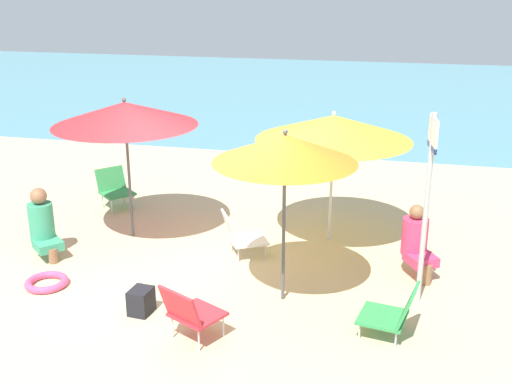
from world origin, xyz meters
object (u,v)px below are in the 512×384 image
umbrella_orange (285,149)px  warning_sign (428,185)px  beach_bag (141,301)px  swim_ring (47,282)px  beach_chair_b (114,187)px  person_b (417,240)px  beach_chair_d (240,235)px  umbrella_red (125,114)px  umbrella_yellow (334,128)px  person_a (43,224)px  beach_chair_c (190,311)px  beach_chair_a (393,312)px

umbrella_orange → warning_sign: (1.54, 0.33, -0.40)m
warning_sign → beach_bag: warning_sign is taller
umbrella_orange → swim_ring: (-2.87, -0.34, -1.77)m
beach_chair_b → beach_bag: beach_chair_b is taller
warning_sign → person_b: bearing=85.6°
beach_chair_d → person_b: person_b is taller
umbrella_red → person_b: bearing=-4.8°
umbrella_orange → person_b: size_ratio=2.22×
umbrella_red → umbrella_yellow: umbrella_red is taller
warning_sign → beach_bag: size_ratio=7.65×
beach_chair_d → umbrella_red: bearing=140.8°
beach_chair_d → person_b: size_ratio=0.78×
beach_chair_d → warning_sign: 2.68m
umbrella_orange → person_a: bearing=172.3°
beach_chair_b → beach_chair_c: bearing=-14.0°
umbrella_orange → beach_chair_b: size_ratio=2.81×
person_b → warning_sign: (0.04, -0.69, 0.96)m
umbrella_orange → swim_ring: umbrella_orange is taller
beach_chair_c → swim_ring: 2.27m
warning_sign → beach_chair_a: bearing=-115.8°
umbrella_yellow → beach_bag: size_ratio=7.37×
umbrella_yellow → warning_sign: bearing=-51.5°
beach_chair_a → beach_bag: bearing=13.6°
beach_chair_d → person_a: (-2.57, -0.59, 0.15)m
beach_chair_b → person_b: bearing=24.0°
umbrella_orange → beach_chair_d: bearing=126.9°
umbrella_yellow → person_b: bearing=-35.9°
beach_chair_c → person_b: (2.25, 2.13, 0.11)m
umbrella_orange → beach_chair_c: size_ratio=2.92×
umbrella_yellow → beach_chair_c: bearing=-109.7°
person_b → umbrella_yellow: bearing=-156.1°
beach_chair_d → warning_sign: size_ratio=0.32×
umbrella_red → beach_bag: (1.01, -2.04, -1.66)m
beach_chair_d → warning_sign: (2.33, -0.72, 1.11)m
beach_chair_c → beach_bag: size_ratio=2.40×
umbrella_red → beach_chair_d: bearing=-10.2°
beach_chair_a → swim_ring: beach_chair_a is taller
umbrella_red → swim_ring: 2.48m
umbrella_red → umbrella_yellow: bearing=10.6°
beach_chair_c → beach_chair_d: 2.16m
beach_chair_c → swim_ring: bearing=97.4°
person_b → warning_sign: 1.18m
beach_chair_b → swim_ring: beach_chair_b is taller
umbrella_orange → beach_chair_b: umbrella_orange is taller
umbrella_yellow → swim_ring: umbrella_yellow is taller
beach_chair_a → warning_sign: size_ratio=0.29×
beach_chair_c → person_a: bearing=86.3°
beach_chair_c → beach_chair_d: bearing=28.2°
beach_chair_a → beach_chair_b: (-4.55, 2.97, 0.05)m
beach_chair_a → person_a: 4.74m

